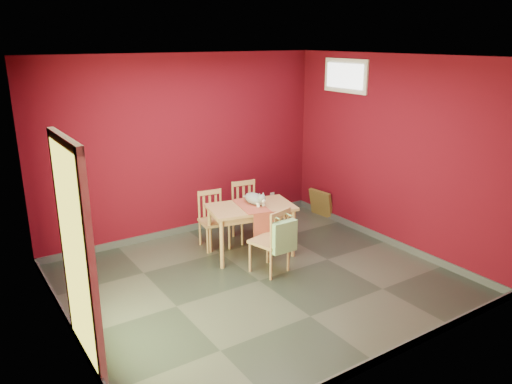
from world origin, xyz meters
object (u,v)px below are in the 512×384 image
cat (254,196)px  picture_frame (321,203)px  chair_far_left (213,219)px  chair_near (272,240)px  dining_table (251,212)px  tote_bag (284,237)px  chair_far_right (247,210)px

cat → picture_frame: (1.75, 0.62, -0.59)m
chair_far_left → chair_near: bearing=-79.4°
dining_table → picture_frame: bearing=19.9°
tote_bag → cat: size_ratio=1.12×
chair_near → tote_bag: chair_near is taller
chair_near → chair_far_left: bearing=100.6°
chair_far_left → picture_frame: size_ratio=1.76×
chair_far_right → cat: (-0.19, -0.48, 0.38)m
dining_table → chair_near: 0.64m
chair_near → picture_frame: size_ratio=1.89×
chair_far_left → cat: bearing=-51.8°
chair_near → chair_far_right: bearing=72.7°
dining_table → chair_far_right: 0.62m
chair_far_right → chair_near: 1.20m
tote_bag → cat: bearing=81.2°
tote_bag → dining_table: bearing=86.5°
chair_far_right → cat: size_ratio=2.06×
dining_table → chair_near: size_ratio=1.43×
chair_far_left → chair_far_right: (0.57, -0.01, 0.02)m
chair_near → tote_bag: size_ratio=1.87×
chair_far_right → chair_far_left: bearing=179.3°
chair_near → cat: (0.17, 0.66, 0.37)m
chair_far_left → cat: 0.74m
tote_bag → chair_near: bearing=99.3°
chair_far_left → dining_table: bearing=-60.9°
picture_frame → cat: bearing=-160.6°
dining_table → cat: cat is taller
chair_far_left → tote_bag: (0.25, -1.36, 0.14)m
chair_far_left → chair_near: size_ratio=0.94×
chair_far_left → picture_frame: (2.13, 0.13, -0.19)m
chair_far_right → chair_near: size_ratio=0.99×
chair_far_left → chair_far_right: chair_far_right is taller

